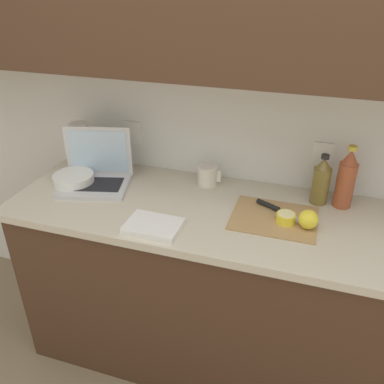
{
  "coord_description": "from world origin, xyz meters",
  "views": [
    {
      "loc": [
        0.16,
        -1.46,
        1.81
      ],
      "look_at": [
        -0.3,
        -0.01,
        0.97
      ],
      "focal_mm": 38.0,
      "sensor_mm": 36.0,
      "label": 1
    }
  ],
  "objects_px": {
    "knife": "(274,208)",
    "lemon_whole_beside": "(308,219)",
    "laptop": "(96,172)",
    "bowl_white": "(74,180)",
    "paper_towel_roll": "(81,146)",
    "bottle_green_soda": "(346,179)",
    "measuring_cup": "(207,176)",
    "lemon_half_cut": "(286,218)",
    "bottle_oil_tall": "(321,181)",
    "cutting_board": "(274,218)"
  },
  "relations": [
    {
      "from": "bowl_white",
      "to": "paper_towel_roll",
      "type": "distance_m",
      "value": 0.23
    },
    {
      "from": "knife",
      "to": "bottle_green_soda",
      "type": "xyz_separation_m",
      "value": [
        0.27,
        0.14,
        0.11
      ]
    },
    {
      "from": "laptop",
      "to": "bowl_white",
      "type": "distance_m",
      "value": 0.11
    },
    {
      "from": "cutting_board",
      "to": "knife",
      "type": "height_order",
      "value": "knife"
    },
    {
      "from": "lemon_half_cut",
      "to": "measuring_cup",
      "type": "relative_size",
      "value": 0.69
    },
    {
      "from": "cutting_board",
      "to": "lemon_whole_beside",
      "type": "relative_size",
      "value": 4.46
    },
    {
      "from": "cutting_board",
      "to": "paper_towel_roll",
      "type": "height_order",
      "value": "paper_towel_roll"
    },
    {
      "from": "lemon_whole_beside",
      "to": "bottle_green_soda",
      "type": "bearing_deg",
      "value": 61.24
    },
    {
      "from": "lemon_half_cut",
      "to": "measuring_cup",
      "type": "distance_m",
      "value": 0.46
    },
    {
      "from": "bottle_oil_tall",
      "to": "bowl_white",
      "type": "distance_m",
      "value": 1.14
    },
    {
      "from": "bottle_green_soda",
      "to": "bowl_white",
      "type": "distance_m",
      "value": 1.24
    },
    {
      "from": "knife",
      "to": "bottle_oil_tall",
      "type": "bearing_deg",
      "value": 65.32
    },
    {
      "from": "cutting_board",
      "to": "bowl_white",
      "type": "height_order",
      "value": "bowl_white"
    },
    {
      "from": "measuring_cup",
      "to": "laptop",
      "type": "bearing_deg",
      "value": -163.54
    },
    {
      "from": "bottle_green_soda",
      "to": "measuring_cup",
      "type": "relative_size",
      "value": 2.49
    },
    {
      "from": "bowl_white",
      "to": "laptop",
      "type": "bearing_deg",
      "value": 29.55
    },
    {
      "from": "knife",
      "to": "bowl_white",
      "type": "distance_m",
      "value": 0.95
    },
    {
      "from": "lemon_whole_beside",
      "to": "bowl_white",
      "type": "bearing_deg",
      "value": 177.71
    },
    {
      "from": "knife",
      "to": "lemon_whole_beside",
      "type": "relative_size",
      "value": 3.21
    },
    {
      "from": "knife",
      "to": "lemon_whole_beside",
      "type": "bearing_deg",
      "value": -7.23
    },
    {
      "from": "laptop",
      "to": "measuring_cup",
      "type": "height_order",
      "value": "laptop"
    },
    {
      "from": "knife",
      "to": "lemon_whole_beside",
      "type": "distance_m",
      "value": 0.18
    },
    {
      "from": "lemon_whole_beside",
      "to": "cutting_board",
      "type": "bearing_deg",
      "value": 164.33
    },
    {
      "from": "paper_towel_roll",
      "to": "lemon_half_cut",
      "type": "bearing_deg",
      "value": -11.91
    },
    {
      "from": "laptop",
      "to": "cutting_board",
      "type": "xyz_separation_m",
      "value": [
        0.86,
        -0.06,
        -0.06
      ]
    },
    {
      "from": "laptop",
      "to": "bottle_green_soda",
      "type": "distance_m",
      "value": 1.14
    },
    {
      "from": "lemon_whole_beside",
      "to": "knife",
      "type": "bearing_deg",
      "value": 146.21
    },
    {
      "from": "cutting_board",
      "to": "measuring_cup",
      "type": "distance_m",
      "value": 0.41
    },
    {
      "from": "knife",
      "to": "measuring_cup",
      "type": "height_order",
      "value": "measuring_cup"
    },
    {
      "from": "lemon_half_cut",
      "to": "laptop",
      "type": "bearing_deg",
      "value": 174.82
    },
    {
      "from": "bowl_white",
      "to": "paper_towel_roll",
      "type": "bearing_deg",
      "value": 108.36
    },
    {
      "from": "cutting_board",
      "to": "lemon_whole_beside",
      "type": "xyz_separation_m",
      "value": [
        0.14,
        -0.04,
        0.04
      ]
    },
    {
      "from": "lemon_whole_beside",
      "to": "paper_towel_roll",
      "type": "height_order",
      "value": "paper_towel_roll"
    },
    {
      "from": "lemon_half_cut",
      "to": "lemon_whole_beside",
      "type": "height_order",
      "value": "lemon_whole_beside"
    },
    {
      "from": "bottle_oil_tall",
      "to": "paper_towel_roll",
      "type": "height_order",
      "value": "paper_towel_roll"
    },
    {
      "from": "laptop",
      "to": "knife",
      "type": "bearing_deg",
      "value": -14.58
    },
    {
      "from": "bottle_oil_tall",
      "to": "measuring_cup",
      "type": "relative_size",
      "value": 2.03
    },
    {
      "from": "paper_towel_roll",
      "to": "bowl_white",
      "type": "bearing_deg",
      "value": -71.64
    },
    {
      "from": "lemon_half_cut",
      "to": "lemon_whole_beside",
      "type": "xyz_separation_m",
      "value": [
        0.09,
        -0.02,
        0.02
      ]
    },
    {
      "from": "knife",
      "to": "bowl_white",
      "type": "relative_size",
      "value": 1.31
    },
    {
      "from": "lemon_whole_beside",
      "to": "measuring_cup",
      "type": "height_order",
      "value": "measuring_cup"
    },
    {
      "from": "lemon_half_cut",
      "to": "paper_towel_roll",
      "type": "relative_size",
      "value": 0.33
    },
    {
      "from": "laptop",
      "to": "lemon_whole_beside",
      "type": "relative_size",
      "value": 4.71
    },
    {
      "from": "laptop",
      "to": "paper_towel_roll",
      "type": "xyz_separation_m",
      "value": [
        -0.16,
        0.14,
        0.06
      ]
    },
    {
      "from": "lemon_whole_beside",
      "to": "paper_towel_roll",
      "type": "xyz_separation_m",
      "value": [
        -1.16,
        0.24,
        0.07
      ]
    },
    {
      "from": "cutting_board",
      "to": "bowl_white",
      "type": "xyz_separation_m",
      "value": [
        -0.96,
        0.01,
        0.03
      ]
    },
    {
      "from": "cutting_board",
      "to": "bottle_oil_tall",
      "type": "relative_size",
      "value": 1.52
    },
    {
      "from": "cutting_board",
      "to": "lemon_half_cut",
      "type": "relative_size",
      "value": 4.46
    },
    {
      "from": "knife",
      "to": "lemon_half_cut",
      "type": "bearing_deg",
      "value": -28.73
    },
    {
      "from": "measuring_cup",
      "to": "paper_towel_roll",
      "type": "height_order",
      "value": "paper_towel_roll"
    }
  ]
}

